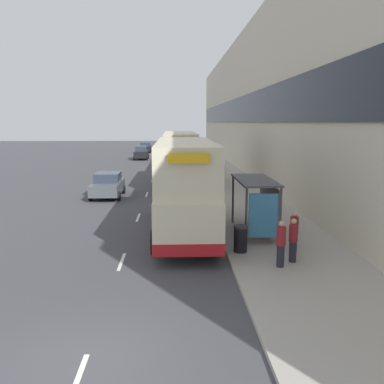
# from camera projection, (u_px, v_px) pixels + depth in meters

# --- Properties ---
(ground_plane) EXTENTS (220.00, 220.00, 0.00)m
(ground_plane) POSITION_uv_depth(u_px,v_px,m) (84.00, 364.00, 9.22)
(ground_plane) COLOR #424247
(pavement) EXTENTS (5.00, 93.00, 0.14)m
(pavement) POSITION_uv_depth(u_px,v_px,m) (215.00, 168.00, 47.43)
(pavement) COLOR #A39E93
(pavement) RESTS_ON ground_plane
(terrace_facade) EXTENTS (3.10, 93.00, 14.33)m
(terrace_facade) POSITION_uv_depth(u_px,v_px,m) (252.00, 103.00, 46.45)
(terrace_facade) COLOR beige
(terrace_facade) RESTS_ON ground_plane
(lane_mark_0) EXTENTS (0.12, 2.00, 0.01)m
(lane_mark_0) POSITION_uv_depth(u_px,v_px,m) (77.00, 381.00, 8.59)
(lane_mark_0) COLOR silver
(lane_mark_0) RESTS_ON ground_plane
(lane_mark_1) EXTENTS (0.12, 2.00, 0.01)m
(lane_mark_1) POSITION_uv_depth(u_px,v_px,m) (122.00, 262.00, 15.96)
(lane_mark_1) COLOR silver
(lane_mark_1) RESTS_ON ground_plane
(lane_mark_2) EXTENTS (0.12, 2.00, 0.01)m
(lane_mark_2) POSITION_uv_depth(u_px,v_px,m) (138.00, 217.00, 23.33)
(lane_mark_2) COLOR silver
(lane_mark_2) RESTS_ON ground_plane
(lane_mark_3) EXTENTS (0.12, 2.00, 0.01)m
(lane_mark_3) POSITION_uv_depth(u_px,v_px,m) (147.00, 194.00, 30.69)
(lane_mark_3) COLOR silver
(lane_mark_3) RESTS_ON ground_plane
(lane_mark_4) EXTENTS (0.12, 2.00, 0.01)m
(lane_mark_4) POSITION_uv_depth(u_px,v_px,m) (152.00, 180.00, 38.06)
(lane_mark_4) COLOR silver
(lane_mark_4) RESTS_ON ground_plane
(lane_mark_5) EXTENTS (0.12, 2.00, 0.01)m
(lane_mark_5) POSITION_uv_depth(u_px,v_px,m) (156.00, 171.00, 45.43)
(lane_mark_5) COLOR silver
(lane_mark_5) RESTS_ON ground_plane
(lane_mark_6) EXTENTS (0.12, 2.00, 0.01)m
(lane_mark_6) POSITION_uv_depth(u_px,v_px,m) (158.00, 164.00, 52.80)
(lane_mark_6) COLOR silver
(lane_mark_6) RESTS_ON ground_plane
(lane_mark_7) EXTENTS (0.12, 2.00, 0.01)m
(lane_mark_7) POSITION_uv_depth(u_px,v_px,m) (160.00, 159.00, 60.17)
(lane_mark_7) COLOR silver
(lane_mark_7) RESTS_ON ground_plane
(bus_shelter) EXTENTS (1.60, 4.20, 2.48)m
(bus_shelter) POSITION_uv_depth(u_px,v_px,m) (260.00, 197.00, 18.92)
(bus_shelter) COLOR #4C4C51
(bus_shelter) RESTS_ON ground_plane
(double_decker_bus_near) EXTENTS (2.85, 10.36, 4.30)m
(double_decker_bus_near) POSITION_uv_depth(u_px,v_px,m) (185.00, 185.00, 19.73)
(double_decker_bus_near) COLOR beige
(double_decker_bus_near) RESTS_ON ground_plane
(double_decker_bus_ahead) EXTENTS (2.85, 10.97, 4.30)m
(double_decker_bus_ahead) POSITION_uv_depth(u_px,v_px,m) (180.00, 158.00, 34.81)
(double_decker_bus_ahead) COLOR beige
(double_decker_bus_ahead) RESTS_ON ground_plane
(car_0) EXTENTS (2.08, 4.50, 1.67)m
(car_0) POSITION_uv_depth(u_px,v_px,m) (108.00, 185.00, 29.67)
(car_0) COLOR #4C5156
(car_0) RESTS_ON ground_plane
(car_1) EXTENTS (1.91, 3.83, 1.85)m
(car_1) POSITION_uv_depth(u_px,v_px,m) (177.00, 162.00, 46.28)
(car_1) COLOR #B7B799
(car_1) RESTS_ON ground_plane
(car_2) EXTENTS (1.96, 4.27, 1.84)m
(car_2) POSITION_uv_depth(u_px,v_px,m) (141.00, 153.00, 59.30)
(car_2) COLOR black
(car_2) RESTS_ON ground_plane
(car_3) EXTENTS (2.08, 4.20, 1.73)m
(car_3) POSITION_uv_depth(u_px,v_px,m) (145.00, 147.00, 72.91)
(car_3) COLOR black
(car_3) RESTS_ON ground_plane
(pedestrian_at_shelter) EXTENTS (0.32, 0.32, 1.60)m
(pedestrian_at_shelter) POSITION_uv_depth(u_px,v_px,m) (293.00, 240.00, 15.39)
(pedestrian_at_shelter) COLOR #23232D
(pedestrian_at_shelter) RESTS_ON ground_plane
(pedestrian_1) EXTENTS (0.33, 0.33, 1.65)m
(pedestrian_1) POSITION_uv_depth(u_px,v_px,m) (281.00, 243.00, 14.85)
(pedestrian_1) COLOR #23232D
(pedestrian_1) RESTS_ON ground_plane
(pedestrian_2) EXTENTS (0.32, 0.32, 1.61)m
(pedestrian_2) POSITION_uv_depth(u_px,v_px,m) (294.00, 231.00, 16.55)
(pedestrian_2) COLOR #23232D
(pedestrian_2) RESTS_ON ground_plane
(litter_bin) EXTENTS (0.55, 0.55, 1.05)m
(litter_bin) POSITION_uv_depth(u_px,v_px,m) (240.00, 239.00, 16.63)
(litter_bin) COLOR black
(litter_bin) RESTS_ON ground_plane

